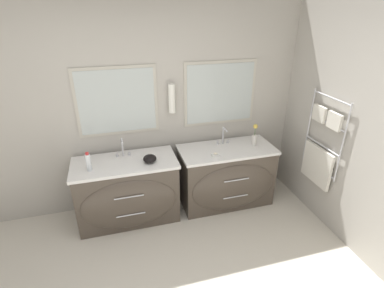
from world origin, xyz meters
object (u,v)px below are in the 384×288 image
vanity_right (227,176)px  flower_vase (255,137)px  vanity_left (128,192)px  amenity_bowl (150,159)px  toiletry_bottle (88,162)px

vanity_right → flower_vase: size_ratio=4.23×
vanity_left → vanity_right: (1.26, 0.00, 0.00)m
vanity_right → amenity_bowl: 1.07m
vanity_right → toiletry_bottle: bearing=-178.0°
vanity_left → vanity_right: 1.26m
flower_vase → vanity_left: bearing=-178.5°
vanity_left → amenity_bowl: 0.52m
toiletry_bottle → flower_vase: (2.00, 0.10, 0.01)m
amenity_bowl → vanity_right: bearing=3.2°
vanity_right → amenity_bowl: bearing=-176.8°
vanity_right → toiletry_bottle: size_ratio=5.51×
vanity_right → toiletry_bottle: toiletry_bottle is taller
vanity_left → toiletry_bottle: bearing=-171.3°
toiletry_bottle → amenity_bowl: toiletry_bottle is taller
vanity_left → toiletry_bottle: 0.62m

